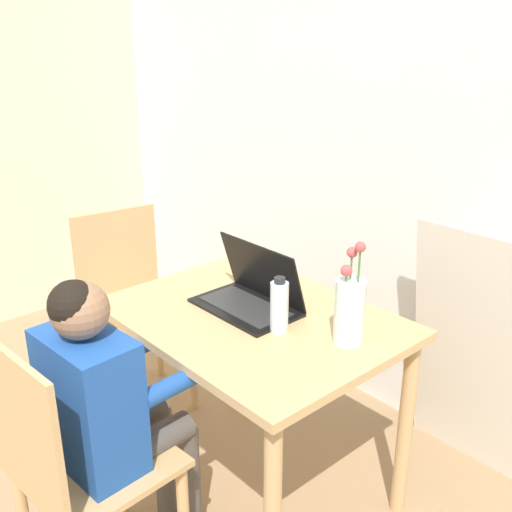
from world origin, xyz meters
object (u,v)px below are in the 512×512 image
(chair_occupied, at_px, (76,469))
(laptop, at_px, (252,292))
(flower_vase, at_px, (350,309))
(person_seated, at_px, (108,400))
(water_bottle, at_px, (279,306))
(chair_spare, at_px, (131,308))

(chair_occupied, xyz_separation_m, laptop, (-0.05, 0.71, 0.31))
(chair_occupied, bearing_deg, flower_vase, -117.70)
(person_seated, distance_m, flower_vase, 0.75)
(laptop, relative_size, water_bottle, 1.98)
(flower_vase, height_order, water_bottle, flower_vase)
(laptop, distance_m, water_bottle, 0.20)
(chair_spare, xyz_separation_m, water_bottle, (0.94, -0.00, 0.35))
(laptop, relative_size, flower_vase, 1.11)
(chair_occupied, xyz_separation_m, chair_spare, (-0.80, 0.65, 0.00))
(chair_occupied, relative_size, water_bottle, 4.74)
(chair_occupied, bearing_deg, laptop, -89.90)
(chair_occupied, height_order, water_bottle, water_bottle)
(laptop, bearing_deg, person_seated, -86.36)
(person_seated, xyz_separation_m, flower_vase, (0.34, 0.63, 0.21))
(chair_occupied, distance_m, person_seated, 0.21)
(chair_occupied, bearing_deg, water_bottle, -106.26)
(laptop, bearing_deg, chair_occupied, -86.38)
(laptop, distance_m, flower_vase, 0.39)
(person_seated, bearing_deg, chair_spare, -37.77)
(flower_vase, xyz_separation_m, water_bottle, (-0.19, -0.11, -0.03))
(chair_spare, bearing_deg, water_bottle, -82.71)
(person_seated, height_order, laptop, person_seated)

